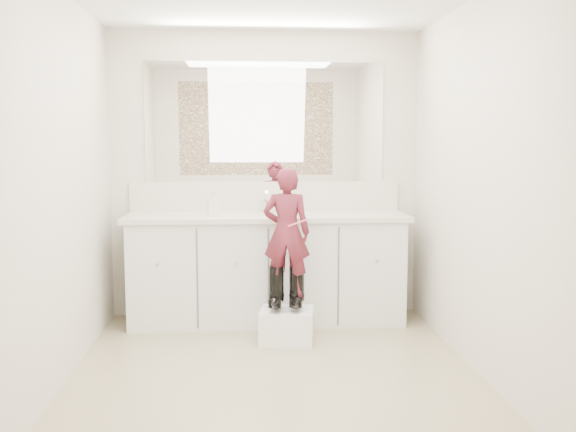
{
  "coord_description": "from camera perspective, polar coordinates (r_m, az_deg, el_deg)",
  "views": [
    {
      "loc": [
        -0.21,
        -3.95,
        1.47
      ],
      "look_at": [
        0.14,
        0.75,
        0.93
      ],
      "focal_mm": 40.0,
      "sensor_mm": 36.0,
      "label": 1
    }
  ],
  "objects": [
    {
      "name": "vanity_cabinet",
      "position": [
        5.28,
        -1.88,
        -4.87
      ],
      "size": [
        2.2,
        0.55,
        0.85
      ],
      "primitive_type": "cube",
      "color": "silver",
      "rests_on": "floor"
    },
    {
      "name": "boot_left",
      "position": [
        4.75,
        -1.04,
        -6.4
      ],
      "size": [
        0.15,
        0.23,
        0.32
      ],
      "primitive_type": null,
      "rotation": [
        0.0,
        0.0,
        -0.15
      ],
      "color": "black",
      "rests_on": "step_stool"
    },
    {
      "name": "mirror",
      "position": [
        5.44,
        -2.04,
        8.32
      ],
      "size": [
        2.0,
        0.02,
        1.0
      ],
      "primitive_type": "cube",
      "color": "white",
      "rests_on": "wall_back"
    },
    {
      "name": "wall_right",
      "position": [
        4.24,
        16.67,
        2.61
      ],
      "size": [
        0.0,
        3.0,
        3.0
      ],
      "primitive_type": "plane",
      "rotation": [
        1.57,
        0.0,
        -1.57
      ],
      "color": "beige",
      "rests_on": "floor"
    },
    {
      "name": "boot_right",
      "position": [
        4.76,
        0.78,
        -6.37
      ],
      "size": [
        0.15,
        0.23,
        0.32
      ],
      "primitive_type": null,
      "rotation": [
        0.0,
        0.0,
        -0.15
      ],
      "color": "black",
      "rests_on": "step_stool"
    },
    {
      "name": "wall_back",
      "position": [
        5.46,
        -2.03,
        3.7
      ],
      "size": [
        2.6,
        0.0,
        2.6
      ],
      "primitive_type": "plane",
      "rotation": [
        1.57,
        0.0,
        0.0
      ],
      "color": "beige",
      "rests_on": "floor"
    },
    {
      "name": "faucet",
      "position": [
        5.35,
        -1.97,
        0.85
      ],
      "size": [
        0.08,
        0.08,
        0.1
      ],
      "primitive_type": "cylinder",
      "color": "silver",
      "rests_on": "countertop"
    },
    {
      "name": "step_stool",
      "position": [
        4.81,
        -0.11,
        -9.73
      ],
      "size": [
        0.43,
        0.38,
        0.25
      ],
      "primitive_type": "cube",
      "rotation": [
        0.0,
        0.0,
        -0.15
      ],
      "color": "white",
      "rests_on": "floor"
    },
    {
      "name": "wall_left",
      "position": [
        4.11,
        -19.64,
        2.39
      ],
      "size": [
        0.0,
        3.0,
        3.0
      ],
      "primitive_type": "plane",
      "rotation": [
        1.57,
        0.0,
        1.57
      ],
      "color": "beige",
      "rests_on": "floor"
    },
    {
      "name": "backsplash",
      "position": [
        5.46,
        -2.02,
        1.75
      ],
      "size": [
        2.28,
        0.03,
        0.25
      ],
      "primitive_type": "cube",
      "color": "beige",
      "rests_on": "countertop"
    },
    {
      "name": "dot_panel",
      "position": [
        2.47,
        0.64,
        10.71
      ],
      "size": [
        2.0,
        0.01,
        1.2
      ],
      "primitive_type": "cube",
      "color": "#472819",
      "rests_on": "wall_front"
    },
    {
      "name": "wall_front",
      "position": [
        2.47,
        0.64,
        0.27
      ],
      "size": [
        2.6,
        0.0,
        2.6
      ],
      "primitive_type": "plane",
      "rotation": [
        -1.57,
        0.0,
        0.0
      ],
      "color": "beige",
      "rests_on": "floor"
    },
    {
      "name": "cup",
      "position": [
        5.2,
        0.78,
        0.65
      ],
      "size": [
        0.11,
        0.11,
        0.09
      ],
      "primitive_type": "imported",
      "rotation": [
        0.0,
        0.0,
        -0.06
      ],
      "color": "beige",
      "rests_on": "countertop"
    },
    {
      "name": "floor",
      "position": [
        4.22,
        -1.16,
        -13.85
      ],
      "size": [
        3.0,
        3.0,
        0.0
      ],
      "primitive_type": "plane",
      "color": "#92815F",
      "rests_on": "ground"
    },
    {
      "name": "toothbrush",
      "position": [
        4.6,
        0.81,
        -0.63
      ],
      "size": [
        0.14,
        0.03,
        0.06
      ],
      "primitive_type": "cylinder",
      "rotation": [
        0.0,
        1.22,
        -0.15
      ],
      "color": "#F8608C",
      "rests_on": "toddler"
    },
    {
      "name": "toddler",
      "position": [
        4.68,
        -0.13,
        -1.46
      ],
      "size": [
        0.38,
        0.28,
        0.95
      ],
      "primitive_type": "imported",
      "rotation": [
        0.0,
        0.0,
        2.99
      ],
      "color": "#982E49",
      "rests_on": "step_stool"
    },
    {
      "name": "countertop",
      "position": [
        5.2,
        -1.89,
        -0.09
      ],
      "size": [
        2.28,
        0.58,
        0.04
      ],
      "primitive_type": "cube",
      "color": "beige",
      "rests_on": "vanity_cabinet"
    },
    {
      "name": "soap_bottle",
      "position": [
        5.13,
        -6.67,
        1.08
      ],
      "size": [
        0.11,
        0.11,
        0.19
      ],
      "primitive_type": "imported",
      "rotation": [
        0.0,
        0.0,
        0.29
      ],
      "color": "silver",
      "rests_on": "countertop"
    }
  ]
}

